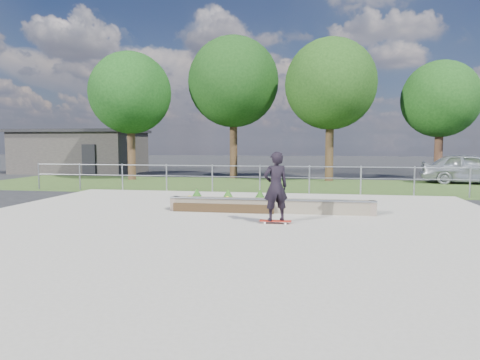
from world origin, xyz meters
name	(u,v)px	position (x,y,z in m)	size (l,w,h in m)	color
ground	(221,231)	(0.00, 0.00, 0.00)	(120.00, 120.00, 0.00)	black
grass_verge	(269,185)	(0.00, 11.00, 0.01)	(30.00, 8.00, 0.02)	#2C441B
concrete_slab	(221,230)	(0.00, 0.00, 0.03)	(15.00, 15.00, 0.06)	gray
fence	(260,175)	(0.00, 7.50, 0.77)	(20.06, 0.06, 1.20)	gray
building	(81,151)	(-14.00, 18.00, 1.51)	(8.40, 5.40, 3.00)	#2B2826
tree_far_left	(130,93)	(-8.00, 13.00, 4.85)	(4.55, 4.55, 7.15)	#372316
tree_mid_left	(233,82)	(-2.50, 15.00, 5.61)	(5.25, 5.25, 8.25)	black
tree_mid_right	(331,84)	(3.00, 14.00, 5.23)	(4.90, 4.90, 7.70)	#322214
tree_far_right	(441,99)	(9.00, 15.50, 4.48)	(4.20, 4.20, 6.60)	#351F15
grind_ledge	(270,205)	(0.91, 2.60, 0.26)	(6.00, 0.44, 0.43)	brown
planter_bed	(227,203)	(-0.46, 2.92, 0.24)	(3.00, 1.20, 0.61)	black
skateboarder	(276,187)	(1.22, 0.86, 1.00)	(0.80, 0.63, 1.82)	white
parked_car	(469,169)	(10.00, 13.59, 0.79)	(1.86, 4.63, 1.58)	#A1A5AA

